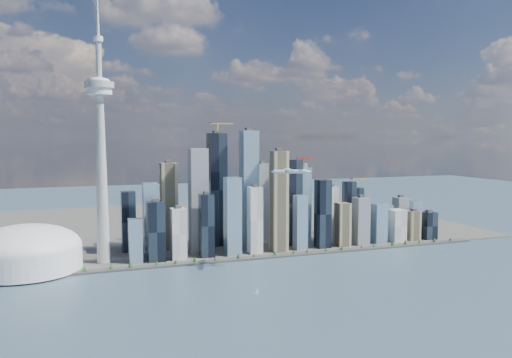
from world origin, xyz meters
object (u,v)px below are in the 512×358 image
object	(u,v)px
needle_tower	(101,146)
sailboat_west	(257,291)
airplane	(291,171)
sailboat_east	(447,254)
dome_stadium	(26,251)

from	to	relation	value
needle_tower	sailboat_west	distance (m)	428.98
airplane	sailboat_west	size ratio (longest dim) A/B	6.86
sailboat_east	needle_tower	bearing A→B (deg)	-169.94
sailboat_west	airplane	bearing A→B (deg)	54.76
airplane	sailboat_east	world-z (taller)	airplane
airplane	sailboat_east	size ratio (longest dim) A/B	8.04
dome_stadium	airplane	distance (m)	521.05
airplane	sailboat_east	distance (m)	413.58
dome_stadium	sailboat_east	world-z (taller)	dome_stadium
needle_tower	sailboat_east	xyz separation A→B (m)	(698.05, -171.56, -232.89)
dome_stadium	needle_tower	bearing A→B (deg)	4.09
airplane	sailboat_east	bearing A→B (deg)	15.33
dome_stadium	sailboat_east	distance (m)	854.26
needle_tower	dome_stadium	world-z (taller)	needle_tower
airplane	needle_tower	bearing A→B (deg)	166.23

